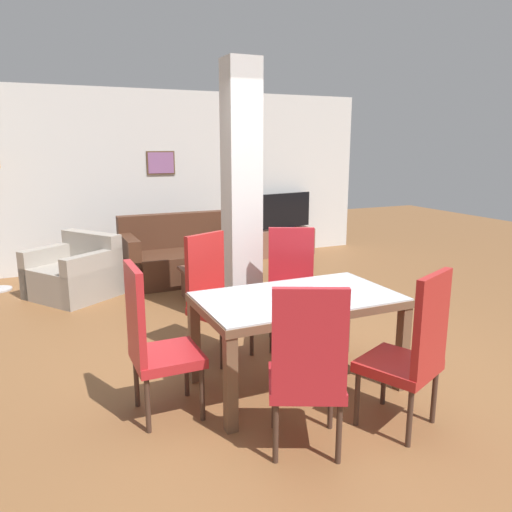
% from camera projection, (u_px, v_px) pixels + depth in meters
% --- Properties ---
extents(ground_plane, '(18.00, 18.00, 0.00)m').
position_uv_depth(ground_plane, '(296.00, 384.00, 4.02)').
color(ground_plane, brown).
extents(back_wall, '(7.20, 0.09, 2.70)m').
position_uv_depth(back_wall, '(156.00, 179.00, 7.81)').
color(back_wall, silver).
rests_on(back_wall, ground_plane).
extents(divider_pillar, '(0.33, 0.31, 2.70)m').
position_uv_depth(divider_pillar, '(242.00, 199.00, 5.04)').
color(divider_pillar, silver).
rests_on(divider_pillar, ground_plane).
extents(dining_table, '(1.54, 0.89, 0.75)m').
position_uv_depth(dining_table, '(297.00, 315.00, 3.89)').
color(dining_table, brown).
rests_on(dining_table, ground_plane).
extents(dining_chair_far_left, '(0.61, 0.61, 1.11)m').
position_uv_depth(dining_chair_far_left, '(214.00, 293.00, 4.49)').
color(dining_chair_far_left, '#B42222').
rests_on(dining_chair_far_left, ground_plane).
extents(dining_chair_near_left, '(0.61, 0.61, 1.11)m').
position_uv_depth(dining_chair_near_left, '(307.00, 367.00, 3.00)').
color(dining_chair_near_left, '#B12129').
rests_on(dining_chair_near_left, ground_plane).
extents(dining_chair_near_right, '(0.61, 0.61, 1.11)m').
position_uv_depth(dining_chair_near_right, '(413.00, 349.00, 3.27)').
color(dining_chair_near_right, '#AC2221').
rests_on(dining_chair_near_right, ground_plane).
extents(dining_chair_head_left, '(0.46, 0.46, 1.11)m').
position_uv_depth(dining_chair_head_left, '(153.00, 339.00, 3.43)').
color(dining_chair_head_left, '#B42327').
rests_on(dining_chair_head_left, ground_plane).
extents(dining_chair_far_right, '(0.61, 0.61, 1.11)m').
position_uv_depth(dining_chair_far_right, '(291.00, 284.00, 4.77)').
color(dining_chair_far_right, '#B22029').
rests_on(dining_chair_far_right, ground_plane).
extents(sofa, '(1.81, 0.91, 0.91)m').
position_uv_depth(sofa, '(188.00, 258.00, 7.09)').
color(sofa, '#4C2B1C').
rests_on(sofa, ground_plane).
extents(armchair, '(1.23, 1.25, 0.78)m').
position_uv_depth(armchair, '(75.00, 275.00, 6.29)').
color(armchair, '#A79D91').
rests_on(armchair, ground_plane).
extents(coffee_table, '(0.68, 0.58, 0.38)m').
position_uv_depth(coffee_table, '(210.00, 283.00, 6.22)').
color(coffee_table, brown).
rests_on(coffee_table, ground_plane).
extents(bottle, '(0.08, 0.08, 0.27)m').
position_uv_depth(bottle, '(211.00, 257.00, 6.34)').
color(bottle, '#194C23').
rests_on(bottle, coffee_table).
extents(tv_stand, '(1.08, 0.40, 0.45)m').
position_uv_depth(tv_stand, '(282.00, 242.00, 8.66)').
color(tv_stand, brown).
rests_on(tv_stand, ground_plane).
extents(tv_screen, '(1.11, 0.27, 0.62)m').
position_uv_depth(tv_screen, '(283.00, 212.00, 8.54)').
color(tv_screen, black).
rests_on(tv_screen, tv_stand).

